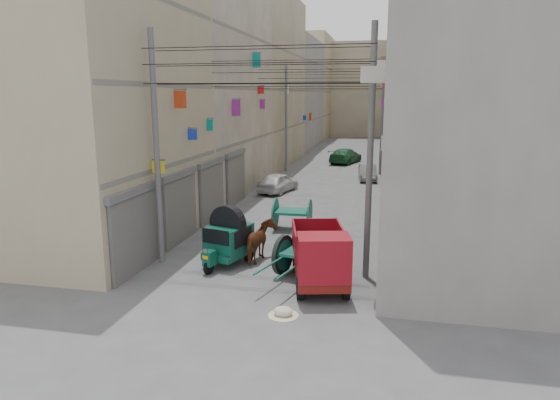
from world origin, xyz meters
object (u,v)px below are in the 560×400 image
(auto_rickshaw, at_px, (228,238))
(distant_car_white, at_px, (278,182))
(distant_car_grey, at_px, (368,172))
(mini_truck, at_px, (321,261))
(horse, at_px, (261,242))
(second_cart, at_px, (292,213))
(feed_sack, at_px, (283,311))
(tonga_cart, at_px, (300,257))
(distant_car_green, at_px, (345,156))

(auto_rickshaw, distance_m, distant_car_white, 13.36)
(distant_car_grey, bearing_deg, auto_rickshaw, -108.11)
(auto_rickshaw, xyz_separation_m, mini_truck, (3.48, -1.66, -0.02))
(distant_car_grey, bearing_deg, horse, -105.36)
(auto_rickshaw, distance_m, second_cart, 5.10)
(mini_truck, distance_m, feed_sack, 2.33)
(tonga_cart, bearing_deg, horse, 157.18)
(second_cart, bearing_deg, auto_rickshaw, -106.10)
(mini_truck, distance_m, distant_car_grey, 20.59)
(feed_sack, bearing_deg, distant_car_green, 91.95)
(feed_sack, xyz_separation_m, distant_car_green, (-1.07, 31.25, 0.51))
(distant_car_green, bearing_deg, horse, 103.91)
(auto_rickshaw, height_order, mini_truck, mini_truck)
(auto_rickshaw, xyz_separation_m, tonga_cart, (2.68, -0.75, -0.26))
(feed_sack, xyz_separation_m, horse, (-1.73, 4.29, 0.59))
(distant_car_green, bearing_deg, auto_rickshaw, 101.80)
(feed_sack, distance_m, horse, 4.66)
(mini_truck, bearing_deg, distant_car_green, 80.04)
(second_cart, height_order, distant_car_grey, second_cart)
(feed_sack, distance_m, distant_car_white, 17.48)
(horse, distance_m, distant_car_green, 26.97)
(tonga_cart, height_order, horse, horse)
(mini_truck, xyz_separation_m, distant_car_grey, (0.51, 20.58, -0.39))
(tonga_cart, relative_size, horse, 1.85)
(feed_sack, relative_size, horse, 0.31)
(mini_truck, height_order, horse, mini_truck)
(horse, relative_size, distant_car_grey, 0.52)
(mini_truck, xyz_separation_m, horse, (-2.45, 2.23, -0.21))
(second_cart, distance_m, horse, 4.36)
(tonga_cart, bearing_deg, auto_rickshaw, -179.86)
(second_cart, distance_m, distant_car_green, 22.62)
(mini_truck, xyz_separation_m, second_cart, (-2.14, 6.58, -0.17))
(tonga_cart, distance_m, feed_sack, 3.03)
(tonga_cart, relative_size, feed_sack, 6.06)
(tonga_cart, bearing_deg, mini_truck, -32.72)
(auto_rickshaw, relative_size, distant_car_white, 0.67)
(horse, xyz_separation_m, distant_car_green, (0.67, 26.96, -0.08))
(auto_rickshaw, distance_m, horse, 1.20)
(second_cart, bearing_deg, distant_car_grey, 78.50)
(distant_car_green, bearing_deg, tonga_cart, 107.31)
(second_cart, distance_m, distant_car_grey, 14.25)
(auto_rickshaw, height_order, distant_car_grey, auto_rickshaw)
(horse, bearing_deg, feed_sack, 116.00)
(auto_rickshaw, relative_size, second_cart, 1.47)
(feed_sack, bearing_deg, mini_truck, 70.71)
(tonga_cart, relative_size, distant_car_white, 0.88)
(horse, bearing_deg, tonga_cart, 145.42)
(distant_car_white, bearing_deg, mini_truck, 120.65)
(feed_sack, xyz_separation_m, distant_car_white, (-3.92, 17.03, 0.48))
(tonga_cart, distance_m, second_cart, 5.82)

